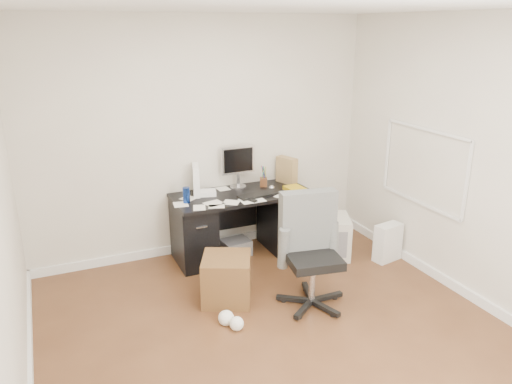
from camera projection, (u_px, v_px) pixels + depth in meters
ground at (279, 335)px, 4.35m from camera, size 4.00×4.00×0.00m
room_shell at (284, 149)px, 3.87m from camera, size 4.02×4.02×2.71m
desk at (239, 222)px, 5.78m from camera, size 1.50×0.70×0.75m
loose_papers at (224, 197)px, 5.54m from camera, size 1.10×0.60×0.00m
lcd_monitor at (238, 167)px, 5.81m from camera, size 0.40×0.23×0.51m
keyboard at (258, 195)px, 5.59m from camera, size 0.48×0.22×0.03m
computer_mouse at (272, 188)px, 5.76m from camera, size 0.08×0.08×0.07m
travel_mug at (186, 195)px, 5.36m from camera, size 0.08×0.08×0.17m
white_binder at (196, 180)px, 5.59m from camera, size 0.21×0.32×0.34m
magazine_file at (287, 170)px, 6.02m from camera, size 0.22×0.30×0.32m
pen_cup at (263, 176)px, 5.90m from camera, size 0.13×0.13×0.25m
yellow_book at (296, 189)px, 5.75m from camera, size 0.23×0.28×0.05m
paper_remote at (252, 199)px, 5.45m from camera, size 0.27×0.22×0.02m
office_chair at (313, 253)px, 4.65m from camera, size 0.72×0.72×1.10m
pc_tower at (339, 236)px, 5.81m from camera, size 0.38×0.52×0.48m
shopping_bag at (388, 242)px, 5.68m from camera, size 0.36×0.29×0.44m
wicker_basket at (227, 279)px, 4.85m from camera, size 0.61×0.61×0.46m
desk_printer at (236, 247)px, 5.86m from camera, size 0.34×0.29×0.18m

